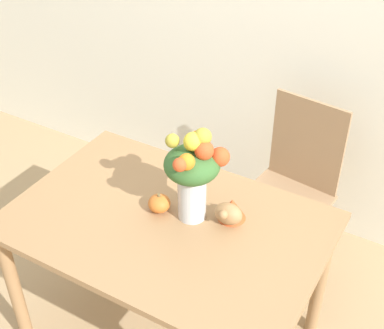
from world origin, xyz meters
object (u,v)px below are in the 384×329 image
object	(u,v)px
turkey_figurine	(230,211)
dining_chair_near_window	(291,188)
pumpkin	(159,203)
flower_vase	(193,172)

from	to	relation	value
turkey_figurine	dining_chair_near_window	xyz separation A→B (m)	(0.05, 0.64, -0.30)
pumpkin	turkey_figurine	size ratio (longest dim) A/B	0.59
flower_vase	pumpkin	size ratio (longest dim) A/B	4.48
pumpkin	turkey_figurine	bearing A→B (deg)	18.51
flower_vase	pumpkin	world-z (taller)	flower_vase
flower_vase	pumpkin	distance (m)	0.24
flower_vase	pumpkin	xyz separation A→B (m)	(-0.14, -0.04, -0.19)
flower_vase	turkey_figurine	world-z (taller)	flower_vase
pumpkin	dining_chair_near_window	world-z (taller)	dining_chair_near_window
turkey_figurine	dining_chair_near_window	bearing A→B (deg)	85.92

